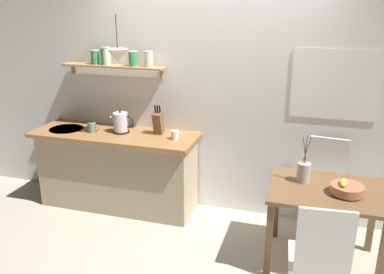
% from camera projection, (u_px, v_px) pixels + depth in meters
% --- Properties ---
extents(ground_plane, '(14.00, 14.00, 0.00)m').
position_uv_depth(ground_plane, '(194.00, 232.00, 4.22)').
color(ground_plane, '#BCB29E').
extents(back_wall, '(6.80, 0.11, 2.70)m').
position_uv_depth(back_wall, '(231.00, 92.00, 4.32)').
color(back_wall, white).
rests_on(back_wall, ground_plane).
extents(kitchen_counter, '(1.83, 0.63, 0.89)m').
position_uv_depth(kitchen_counter, '(118.00, 169.00, 4.64)').
color(kitchen_counter, tan).
rests_on(kitchen_counter, ground_plane).
extents(wall_shelf, '(1.18, 0.20, 0.32)m').
position_uv_depth(wall_shelf, '(115.00, 61.00, 4.42)').
color(wall_shelf, tan).
extents(dining_table, '(0.98, 0.76, 0.74)m').
position_uv_depth(dining_table, '(326.00, 201.00, 3.55)').
color(dining_table, brown).
rests_on(dining_table, ground_plane).
extents(dining_chair_near, '(0.47, 0.45, 0.98)m').
position_uv_depth(dining_chair_near, '(321.00, 257.00, 2.93)').
color(dining_chair_near, white).
rests_on(dining_chair_near, ground_plane).
extents(dining_chair_far, '(0.46, 0.42, 0.98)m').
position_uv_depth(dining_chair_far, '(325.00, 183.00, 4.10)').
color(dining_chair_far, white).
rests_on(dining_chair_far, ground_plane).
extents(fruit_bowl, '(0.27, 0.27, 0.13)m').
position_uv_depth(fruit_bowl, '(347.00, 189.00, 3.40)').
color(fruit_bowl, '#BC704C').
rests_on(fruit_bowl, dining_table).
extents(twig_vase, '(0.12, 0.12, 0.43)m').
position_uv_depth(twig_vase, '(304.00, 172.00, 3.62)').
color(twig_vase, '#B7B2A8').
rests_on(twig_vase, dining_table).
extents(electric_kettle, '(0.27, 0.18, 0.25)m').
position_uv_depth(electric_kettle, '(121.00, 123.00, 4.46)').
color(electric_kettle, black).
rests_on(electric_kettle, kitchen_counter).
extents(knife_block, '(0.09, 0.16, 0.32)m').
position_uv_depth(knife_block, '(158.00, 122.00, 4.40)').
color(knife_block, brown).
rests_on(knife_block, kitchen_counter).
extents(coffee_mug_by_sink, '(0.13, 0.09, 0.11)m').
position_uv_depth(coffee_mug_by_sink, '(92.00, 128.00, 4.48)').
color(coffee_mug_by_sink, slate).
rests_on(coffee_mug_by_sink, kitchen_counter).
extents(coffee_mug_spare, '(0.12, 0.08, 0.09)m').
position_uv_depth(coffee_mug_spare, '(175.00, 135.00, 4.26)').
color(coffee_mug_spare, white).
rests_on(coffee_mug_spare, kitchen_counter).
extents(pendant_lamp, '(0.22, 0.22, 0.46)m').
position_uv_depth(pendant_lamp, '(118.00, 56.00, 4.06)').
color(pendant_lamp, black).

